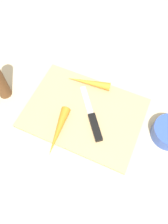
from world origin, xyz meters
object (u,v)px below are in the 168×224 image
Objects in this scene: carrot_long at (58,131)px; carrot_short at (89,82)px; knife at (94,123)px; cutting_board at (84,113)px.

carrot_long is 1.05× the size of carrot_short.
carrot_long reaches higher than knife.
knife is 1.12× the size of carrot_long.
knife is (-0.04, 0.03, 0.01)m from cutting_board.
knife reaches higher than cutting_board.
cutting_board is 0.11m from carrot_long.
knife is 0.11m from carrot_long.
carrot_short reaches higher than knife.
carrot_short reaches higher than cutting_board.
carrot_short is (0.03, -0.10, 0.02)m from cutting_board.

